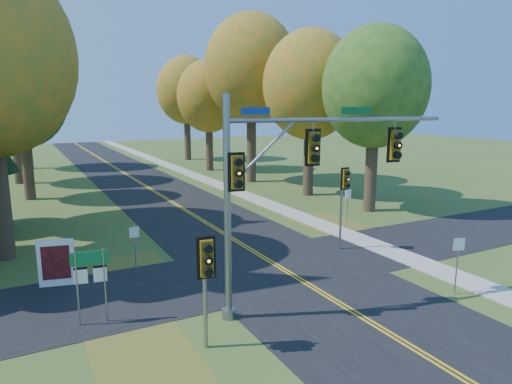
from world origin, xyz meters
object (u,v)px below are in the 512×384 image
route_sign_cluster (90,272)px  info_kiosk (56,263)px  east_signal_pole (344,188)px  traffic_mast (286,175)px

route_sign_cluster → info_kiosk: bearing=110.1°
east_signal_pole → info_kiosk: 13.79m
east_signal_pole → info_kiosk: bearing=174.2°
traffic_mast → info_kiosk: 10.43m
info_kiosk → traffic_mast: bearing=-28.9°
east_signal_pole → traffic_mast: bearing=-142.0°
traffic_mast → east_signal_pole: (6.31, 4.62, -1.74)m
east_signal_pole → info_kiosk: east_signal_pole is taller
info_kiosk → east_signal_pole: bearing=5.4°
route_sign_cluster → east_signal_pole: bearing=20.1°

